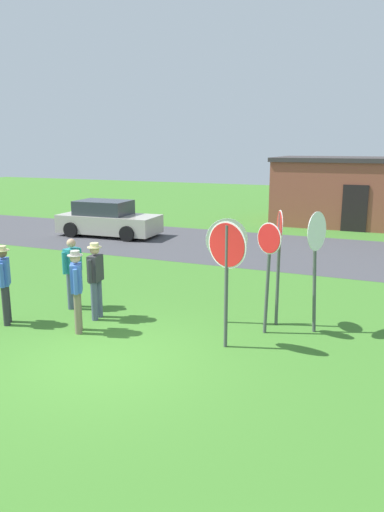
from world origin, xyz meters
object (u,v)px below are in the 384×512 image
at_px(parked_car_on_street, 108,220).
at_px(stop_sign_rear_left, 316,250).
at_px(stop_sign_leaning_right, 268,260).
at_px(person_in_dark_shirt, 77,286).
at_px(stop_sign_rear_right, 226,251).
at_px(person_near_signs, 4,280).
at_px(person_holding_notes, 96,276).
at_px(stop_sign_center_cluster, 227,261).
at_px(person_in_teal, 73,269).
at_px(stop_sign_leaning_left, 279,249).

bearing_deg(parked_car_on_street, stop_sign_rear_left, -38.17).
xyz_separation_m(stop_sign_leaning_right, person_in_dark_shirt, (-3.63, -1.48, -0.56)).
xyz_separation_m(stop_sign_rear_right, person_near_signs, (-4.37, -1.93, -0.62)).
bearing_deg(person_holding_notes, stop_sign_leaning_right, 9.98).
relative_size(stop_sign_leaning_right, stop_sign_center_cluster, 0.94).
distance_m(parked_car_on_street, stop_sign_rear_right, 11.44).
relative_size(stop_sign_center_cluster, person_near_signs, 1.42).
relative_size(stop_sign_rear_left, stop_sign_rear_right, 1.09).
bearing_deg(stop_sign_leaning_right, stop_sign_center_cluster, -117.49).
relative_size(person_near_signs, person_in_dark_shirt, 1.00).
height_order(person_holding_notes, person_in_dark_shirt, same).
relative_size(stop_sign_rear_right, stop_sign_center_cluster, 0.94).
bearing_deg(stop_sign_rear_left, person_in_dark_shirt, -156.71).
xyz_separation_m(person_near_signs, person_in_teal, (0.71, 1.45, -0.03)).
xyz_separation_m(stop_sign_center_cluster, person_holding_notes, (-3.18, 0.38, -0.73)).
bearing_deg(parked_car_on_street, person_holding_notes, -59.00).
height_order(stop_sign_center_cluster, person_in_dark_shirt, stop_sign_center_cluster).
relative_size(stop_sign_leaning_right, stop_sign_rear_right, 1.00).
distance_m(parked_car_on_street, stop_sign_rear_left, 12.68).
bearing_deg(stop_sign_center_cluster, stop_sign_leaning_left, 68.15).
distance_m(parked_car_on_street, stop_sign_leaning_left, 12.03).
xyz_separation_m(stop_sign_rear_right, stop_sign_center_cluster, (0.43, -1.27, 0.11)).
bearing_deg(stop_sign_rear_left, person_in_teal, -172.83).
bearing_deg(person_in_teal, person_near_signs, -115.93).
relative_size(stop_sign_center_cluster, person_holding_notes, 1.42).
bearing_deg(stop_sign_center_cluster, person_in_teal, 169.05).
height_order(stop_sign_center_cluster, person_in_teal, stop_sign_center_cluster).
distance_m(stop_sign_center_cluster, person_in_teal, 4.25).
distance_m(stop_sign_rear_left, stop_sign_rear_right, 1.85).
distance_m(stop_sign_leaning_right, stop_sign_center_cluster, 1.18).
height_order(stop_sign_leaning_left, stop_sign_center_cluster, stop_sign_leaning_left).
xyz_separation_m(stop_sign_rear_right, person_holding_notes, (-2.75, -0.89, -0.62)).
bearing_deg(person_near_signs, stop_sign_rear_left, 19.05).
distance_m(stop_sign_center_cluster, person_near_signs, 4.91).
height_order(stop_sign_center_cluster, person_near_signs, stop_sign_center_cluster).
xyz_separation_m(person_in_teal, person_holding_notes, (0.92, -0.41, 0.03)).
relative_size(person_in_teal, person_in_dark_shirt, 0.97).
bearing_deg(person_near_signs, stop_sign_leaning_left, 22.26).
xyz_separation_m(stop_sign_rear_left, person_holding_notes, (-4.58, -1.10, -0.76)).
bearing_deg(person_in_dark_shirt, person_holding_notes, 96.34).
xyz_separation_m(stop_sign_rear_left, stop_sign_leaning_left, (-0.77, 0.08, -0.06)).
relative_size(stop_sign_leaning_right, stop_sign_leaning_left, 0.92).
bearing_deg(stop_sign_rear_right, person_near_signs, -156.24).
bearing_deg(stop_sign_center_cluster, parked_car_on_street, 132.56).
bearing_deg(person_holding_notes, stop_sign_leaning_left, 17.30).
height_order(person_near_signs, person_in_teal, person_near_signs).
distance_m(person_in_teal, person_holding_notes, 1.01).
height_order(stop_sign_rear_right, person_near_signs, stop_sign_rear_right).
bearing_deg(stop_sign_rear_right, person_holding_notes, -162.10).
bearing_deg(parked_car_on_street, person_in_dark_shirt, -60.78).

